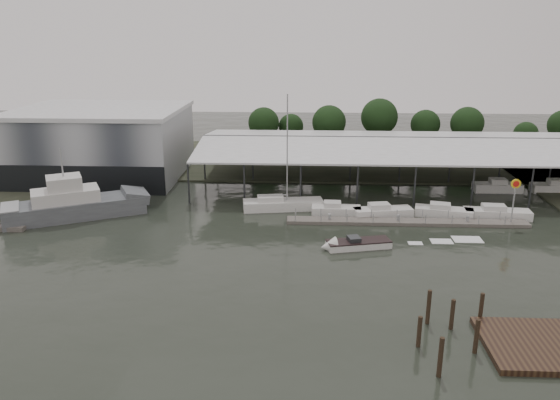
{
  "coord_description": "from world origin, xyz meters",
  "views": [
    {
      "loc": [
        3.06,
        -50.79,
        21.65
      ],
      "look_at": [
        0.14,
        10.56,
        2.5
      ],
      "focal_mm": 35.0,
      "sensor_mm": 36.0,
      "label": 1
    }
  ],
  "objects_px": {
    "shell_fuel_sign": "(515,193)",
    "speedboat_underway": "(353,245)",
    "white_sailboat": "(282,204)",
    "grey_trawler": "(76,204)"
  },
  "relations": [
    {
      "from": "speedboat_underway",
      "to": "white_sailboat",
      "type": "bearing_deg",
      "value": -70.9
    },
    {
      "from": "white_sailboat",
      "to": "speedboat_underway",
      "type": "height_order",
      "value": "white_sailboat"
    },
    {
      "from": "grey_trawler",
      "to": "speedboat_underway",
      "type": "bearing_deg",
      "value": -41.77
    },
    {
      "from": "white_sailboat",
      "to": "grey_trawler",
      "type": "bearing_deg",
      "value": -179.27
    },
    {
      "from": "grey_trawler",
      "to": "white_sailboat",
      "type": "xyz_separation_m",
      "value": [
        24.65,
        4.06,
        -0.92
      ]
    },
    {
      "from": "shell_fuel_sign",
      "to": "white_sailboat",
      "type": "height_order",
      "value": "white_sailboat"
    },
    {
      "from": "shell_fuel_sign",
      "to": "speedboat_underway",
      "type": "distance_m",
      "value": 20.75
    },
    {
      "from": "shell_fuel_sign",
      "to": "white_sailboat",
      "type": "relative_size",
      "value": 0.38
    },
    {
      "from": "shell_fuel_sign",
      "to": "grey_trawler",
      "type": "relative_size",
      "value": 0.33
    },
    {
      "from": "shell_fuel_sign",
      "to": "speedboat_underway",
      "type": "xyz_separation_m",
      "value": [
        -18.88,
        -7.85,
        -3.53
      ]
    }
  ]
}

